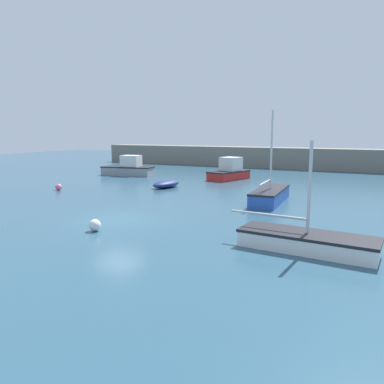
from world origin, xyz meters
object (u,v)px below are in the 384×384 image
(sailboat_tall_mast, at_px, (270,195))
(motorboat_grey_hull, at_px, (129,168))
(mooring_buoy_pink, at_px, (59,187))
(sailboat_twin_hulled, at_px, (307,241))
(rowboat_blue_near, at_px, (166,184))
(mooring_buoy_white, at_px, (95,225))
(motorboat_with_cabin, at_px, (229,171))

(sailboat_tall_mast, relative_size, motorboat_grey_hull, 1.04)
(sailboat_tall_mast, height_order, mooring_buoy_pink, sailboat_tall_mast)
(motorboat_grey_hull, relative_size, sailboat_twin_hulled, 0.97)
(rowboat_blue_near, distance_m, motorboat_grey_hull, 10.48)
(rowboat_blue_near, bearing_deg, mooring_buoy_pink, 134.98)
(rowboat_blue_near, xyz_separation_m, sailboat_tall_mast, (9.79, -2.62, 0.19))
(sailboat_twin_hulled, height_order, mooring_buoy_white, sailboat_twin_hulled)
(rowboat_blue_near, xyz_separation_m, mooring_buoy_pink, (-7.17, -5.25, -0.05))
(sailboat_tall_mast, height_order, mooring_buoy_white, sailboat_tall_mast)
(rowboat_blue_near, height_order, sailboat_tall_mast, sailboat_tall_mast)
(motorboat_grey_hull, height_order, mooring_buoy_pink, motorboat_grey_hull)
(sailboat_tall_mast, bearing_deg, mooring_buoy_white, 150.65)
(mooring_buoy_white, bearing_deg, sailboat_tall_mast, 63.59)
(motorboat_with_cabin, bearing_deg, sailboat_twin_hulled, 45.17)
(sailboat_tall_mast, bearing_deg, sailboat_twin_hulled, -160.04)
(rowboat_blue_near, height_order, mooring_buoy_pink, rowboat_blue_near)
(sailboat_twin_hulled, relative_size, mooring_buoy_pink, 11.60)
(motorboat_grey_hull, relative_size, motorboat_with_cabin, 1.21)
(motorboat_with_cabin, distance_m, mooring_buoy_pink, 16.43)
(sailboat_tall_mast, relative_size, motorboat_with_cabin, 1.25)
(mooring_buoy_pink, bearing_deg, rowboat_blue_near, 36.21)
(sailboat_twin_hulled, distance_m, motorboat_with_cabin, 22.96)
(sailboat_twin_hulled, relative_size, mooring_buoy_white, 10.61)
(mooring_buoy_pink, height_order, mooring_buoy_white, mooring_buoy_white)
(motorboat_grey_hull, height_order, sailboat_twin_hulled, sailboat_twin_hulled)
(motorboat_with_cabin, bearing_deg, rowboat_blue_near, -3.83)
(motorboat_with_cabin, bearing_deg, motorboat_grey_hull, -65.80)
(motorboat_with_cabin, height_order, mooring_buoy_pink, motorboat_with_cabin)
(motorboat_grey_hull, distance_m, mooring_buoy_pink, 11.53)
(rowboat_blue_near, height_order, motorboat_grey_hull, motorboat_grey_hull)
(mooring_buoy_pink, xyz_separation_m, mooring_buoy_white, (11.36, -8.64, 0.02))
(sailboat_tall_mast, xyz_separation_m, motorboat_grey_hull, (-18.23, 8.82, 0.27))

